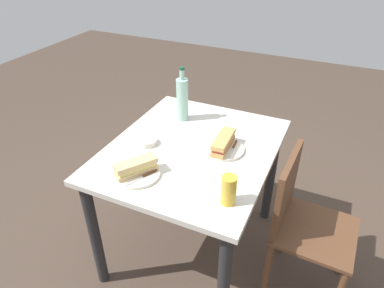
{
  "coord_description": "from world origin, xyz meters",
  "views": [
    {
      "loc": [
        1.42,
        0.65,
        1.8
      ],
      "look_at": [
        0.0,
        0.0,
        0.79
      ],
      "focal_mm": 32.38,
      "sensor_mm": 36.0,
      "label": 1
    }
  ],
  "objects_px": {
    "chair_far": "(301,220)",
    "baguette_sandwich_far": "(136,167)",
    "plate_near": "(223,149)",
    "plate_far": "(137,174)",
    "beer_glass": "(229,190)",
    "dining_table": "(192,166)",
    "olive_bowl": "(147,141)",
    "knife_far": "(143,177)",
    "knife_near": "(233,148)",
    "baguette_sandwich_near": "(223,142)",
    "water_bottle": "(182,99)"
  },
  "relations": [
    {
      "from": "dining_table",
      "to": "water_bottle",
      "type": "height_order",
      "value": "water_bottle"
    },
    {
      "from": "plate_far",
      "to": "plate_near",
      "type": "bearing_deg",
      "value": 141.08
    },
    {
      "from": "water_bottle",
      "to": "beer_glass",
      "type": "relative_size",
      "value": 2.44
    },
    {
      "from": "baguette_sandwich_near",
      "to": "baguette_sandwich_far",
      "type": "bearing_deg",
      "value": -38.92
    },
    {
      "from": "baguette_sandwich_far",
      "to": "beer_glass",
      "type": "xyz_separation_m",
      "value": [
        -0.0,
        0.46,
        0.02
      ]
    },
    {
      "from": "baguette_sandwich_near",
      "to": "plate_far",
      "type": "relative_size",
      "value": 0.97
    },
    {
      "from": "plate_near",
      "to": "baguette_sandwich_near",
      "type": "relative_size",
      "value": 1.03
    },
    {
      "from": "dining_table",
      "to": "knife_far",
      "type": "xyz_separation_m",
      "value": [
        0.35,
        -0.09,
        0.14
      ]
    },
    {
      "from": "plate_near",
      "to": "baguette_sandwich_near",
      "type": "bearing_deg",
      "value": 0.0
    },
    {
      "from": "plate_near",
      "to": "olive_bowl",
      "type": "xyz_separation_m",
      "value": [
        0.11,
        -0.4,
        0.01
      ]
    },
    {
      "from": "baguette_sandwich_near",
      "to": "beer_glass",
      "type": "xyz_separation_m",
      "value": [
        0.37,
        0.16,
        0.02
      ]
    },
    {
      "from": "plate_far",
      "to": "baguette_sandwich_far",
      "type": "height_order",
      "value": "baguette_sandwich_far"
    },
    {
      "from": "water_bottle",
      "to": "plate_far",
      "type": "bearing_deg",
      "value": 4.15
    },
    {
      "from": "baguette_sandwich_near",
      "to": "baguette_sandwich_far",
      "type": "xyz_separation_m",
      "value": [
        0.37,
        -0.3,
        0.0
      ]
    },
    {
      "from": "plate_near",
      "to": "knife_far",
      "type": "distance_m",
      "value": 0.47
    },
    {
      "from": "plate_far",
      "to": "knife_far",
      "type": "relative_size",
      "value": 1.36
    },
    {
      "from": "chair_far",
      "to": "olive_bowl",
      "type": "height_order",
      "value": "chair_far"
    },
    {
      "from": "baguette_sandwich_near",
      "to": "plate_far",
      "type": "bearing_deg",
      "value": -38.92
    },
    {
      "from": "plate_far",
      "to": "beer_glass",
      "type": "relative_size",
      "value": 1.66
    },
    {
      "from": "chair_far",
      "to": "plate_near",
      "type": "xyz_separation_m",
      "value": [
        -0.04,
        -0.46,
        0.29
      ]
    },
    {
      "from": "baguette_sandwich_near",
      "to": "plate_far",
      "type": "distance_m",
      "value": 0.48
    },
    {
      "from": "chair_far",
      "to": "olive_bowl",
      "type": "bearing_deg",
      "value": -85.06
    },
    {
      "from": "dining_table",
      "to": "plate_near",
      "type": "xyz_separation_m",
      "value": [
        -0.04,
        0.16,
        0.13
      ]
    },
    {
      "from": "plate_near",
      "to": "plate_far",
      "type": "xyz_separation_m",
      "value": [
        0.37,
        -0.3,
        0.0
      ]
    },
    {
      "from": "knife_near",
      "to": "beer_glass",
      "type": "distance_m",
      "value": 0.4
    },
    {
      "from": "dining_table",
      "to": "knife_near",
      "type": "bearing_deg",
      "value": 104.87
    },
    {
      "from": "dining_table",
      "to": "baguette_sandwich_far",
      "type": "bearing_deg",
      "value": -22.95
    },
    {
      "from": "chair_far",
      "to": "plate_far",
      "type": "xyz_separation_m",
      "value": [
        0.34,
        -0.77,
        0.29
      ]
    },
    {
      "from": "beer_glass",
      "to": "knife_far",
      "type": "bearing_deg",
      "value": -87.16
    },
    {
      "from": "chair_far",
      "to": "baguette_sandwich_far",
      "type": "relative_size",
      "value": 4.1
    },
    {
      "from": "dining_table",
      "to": "plate_near",
      "type": "bearing_deg",
      "value": 104.78
    },
    {
      "from": "dining_table",
      "to": "chair_far",
      "type": "relative_size",
      "value": 1.22
    },
    {
      "from": "knife_far",
      "to": "water_bottle",
      "type": "bearing_deg",
      "value": -171.62
    },
    {
      "from": "chair_far",
      "to": "plate_near",
      "type": "relative_size",
      "value": 3.72
    },
    {
      "from": "plate_near",
      "to": "olive_bowl",
      "type": "relative_size",
      "value": 2.11
    },
    {
      "from": "baguette_sandwich_near",
      "to": "plate_far",
      "type": "xyz_separation_m",
      "value": [
        0.37,
        -0.3,
        -0.04
      ]
    },
    {
      "from": "baguette_sandwich_far",
      "to": "dining_table",
      "type": "bearing_deg",
      "value": 157.05
    },
    {
      "from": "olive_bowl",
      "to": "beer_glass",
      "type": "bearing_deg",
      "value": 65.14
    },
    {
      "from": "dining_table",
      "to": "olive_bowl",
      "type": "height_order",
      "value": "olive_bowl"
    },
    {
      "from": "baguette_sandwich_near",
      "to": "chair_far",
      "type": "bearing_deg",
      "value": 85.2
    },
    {
      "from": "knife_near",
      "to": "baguette_sandwich_far",
      "type": "relative_size",
      "value": 0.87
    },
    {
      "from": "beer_glass",
      "to": "olive_bowl",
      "type": "relative_size",
      "value": 1.27
    },
    {
      "from": "beer_glass",
      "to": "baguette_sandwich_far",
      "type": "bearing_deg",
      "value": -89.73
    },
    {
      "from": "plate_near",
      "to": "knife_near",
      "type": "distance_m",
      "value": 0.05
    },
    {
      "from": "baguette_sandwich_near",
      "to": "plate_near",
      "type": "bearing_deg",
      "value": 180.0
    },
    {
      "from": "plate_far",
      "to": "knife_far",
      "type": "distance_m",
      "value": 0.05
    },
    {
      "from": "knife_far",
      "to": "knife_near",
      "type": "bearing_deg",
      "value": 143.08
    },
    {
      "from": "knife_far",
      "to": "water_bottle",
      "type": "distance_m",
      "value": 0.63
    },
    {
      "from": "dining_table",
      "to": "water_bottle",
      "type": "distance_m",
      "value": 0.42
    },
    {
      "from": "olive_bowl",
      "to": "plate_far",
      "type": "bearing_deg",
      "value": 20.22
    }
  ]
}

